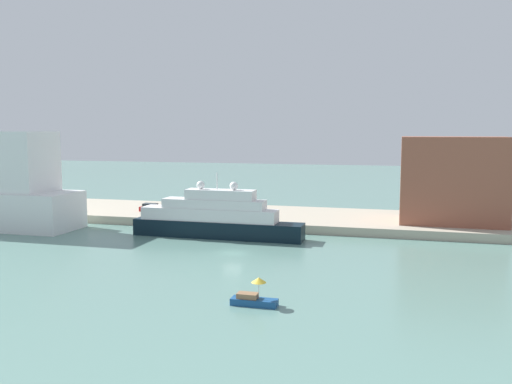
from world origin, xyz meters
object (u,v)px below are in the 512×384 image
large_yacht (215,218)px  parked_car (151,208)px  small_motorboat (254,297)px  mooring_bollard (265,220)px  harbor_building (453,180)px  person_figure (161,210)px

large_yacht → parked_car: large_yacht is taller
parked_car → large_yacht: bearing=-37.7°
small_motorboat → mooring_bollard: size_ratio=6.88×
small_motorboat → parked_car: (-32.81, 44.47, 1.32)m
large_yacht → small_motorboat: large_yacht is taller
large_yacht → harbor_building: size_ratio=1.64×
small_motorboat → mooring_bollard: 39.37m
parked_car → person_figure: size_ratio=2.86×
parked_car → person_figure: person_figure is taller
harbor_building → parked_car: bearing=-178.4°
large_yacht → mooring_bollard: size_ratio=41.78×
harbor_building → mooring_bollard: 32.15m
small_motorboat → person_figure: size_ratio=2.95×
small_motorboat → mooring_bollard: bearing=102.5°
parked_car → mooring_bollard: size_ratio=6.66×
harbor_building → mooring_bollard: bearing=-166.1°
harbor_building → person_figure: 52.18m
small_motorboat → mooring_bollard: small_motorboat is taller
harbor_building → person_figure: (-51.65, -3.57, -6.51)m
person_figure → mooring_bollard: (21.17, -4.00, -0.38)m
person_figure → mooring_bollard: bearing=-10.7°
person_figure → harbor_building: bearing=4.0°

